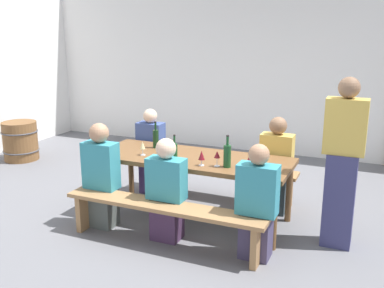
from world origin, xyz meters
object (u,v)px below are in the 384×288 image
(wine_bottle_0, at_px, (156,138))
(wine_glass_2, at_px, (202,156))
(seated_guest_near_0, at_px, (101,178))
(seated_guest_near_1, at_px, (167,192))
(bench_far, at_px, (214,171))
(wine_glass_0, at_px, (217,155))
(seated_guest_far_0, at_px, (151,153))
(bench_near, at_px, (163,212))
(standing_host, at_px, (342,167))
(wine_glass_1, at_px, (249,160))
(wine_barrel, at_px, (20,141))
(tasting_table, at_px, (192,163))
(seated_guest_far_1, at_px, (276,167))
(wine_bottle_2, at_px, (175,153))
(seated_guest_near_2, at_px, (257,205))
(wine_bottle_1, at_px, (227,155))
(wine_glass_3, at_px, (143,146))

(wine_bottle_0, bearing_deg, wine_glass_2, -29.88)
(seated_guest_near_0, bearing_deg, seated_guest_near_1, -90.00)
(bench_far, xyz_separation_m, wine_glass_0, (0.39, -0.96, 0.51))
(wine_bottle_0, height_order, seated_guest_far_0, seated_guest_far_0)
(wine_bottle_0, height_order, wine_glass_0, wine_bottle_0)
(bench_near, distance_m, bench_far, 1.46)
(bench_far, xyz_separation_m, standing_host, (1.62, -0.74, 0.48))
(wine_glass_1, height_order, wine_glass_2, wine_glass_1)
(wine_barrel, bearing_deg, wine_glass_0, -17.60)
(seated_guest_far_0, bearing_deg, tasting_table, 55.73)
(bench_near, bearing_deg, seated_guest_far_1, 57.45)
(bench_near, height_order, seated_guest_near_1, seated_guest_near_1)
(bench_near, relative_size, seated_guest_far_1, 1.83)
(bench_far, relative_size, wine_bottle_2, 6.75)
(seated_guest_near_0, bearing_deg, wine_bottle_2, -70.80)
(seated_guest_near_2, bearing_deg, standing_host, -50.15)
(bench_far, relative_size, seated_guest_near_0, 1.82)
(tasting_table, bearing_deg, wine_glass_2, -49.69)
(seated_guest_near_1, relative_size, standing_host, 0.64)
(wine_bottle_2, bearing_deg, tasting_table, 77.85)
(standing_host, height_order, wine_barrel, standing_host)
(wine_bottle_0, xyz_separation_m, seated_guest_far_0, (-0.29, 0.39, -0.33))
(seated_guest_near_2, distance_m, standing_host, 0.95)
(bench_near, bearing_deg, standing_host, 24.22)
(wine_bottle_2, bearing_deg, wine_glass_2, 8.98)
(bench_near, xyz_separation_m, seated_guest_near_0, (-0.84, 0.15, 0.21))
(seated_guest_near_2, distance_m, wine_barrel, 4.85)
(wine_bottle_0, xyz_separation_m, wine_barrel, (-3.08, 0.87, -0.54))
(bench_far, distance_m, wine_bottle_1, 1.18)
(wine_glass_0, xyz_separation_m, seated_guest_near_1, (-0.42, -0.36, -0.35))
(bench_near, xyz_separation_m, seated_guest_far_0, (-0.85, 1.31, 0.18))
(seated_guest_far_0, bearing_deg, seated_guest_far_1, 90.00)
(wine_glass_3, bearing_deg, seated_guest_far_0, 112.40)
(wine_bottle_2, xyz_separation_m, seated_guest_near_1, (0.03, -0.27, -0.35))
(seated_guest_far_1, bearing_deg, tasting_table, -55.25)
(wine_bottle_0, distance_m, seated_guest_near_0, 0.87)
(bench_far, xyz_separation_m, wine_barrel, (-3.64, 0.32, -0.03))
(wine_glass_1, bearing_deg, wine_glass_0, 178.62)
(wine_bottle_1, relative_size, wine_glass_2, 2.10)
(wine_glass_1, bearing_deg, bench_near, -145.99)
(bench_near, relative_size, wine_bottle_1, 6.26)
(seated_guest_near_1, bearing_deg, wine_bottle_0, 34.61)
(bench_far, xyz_separation_m, wine_glass_3, (-0.55, -0.89, 0.50))
(seated_guest_near_1, height_order, seated_guest_far_0, seated_guest_far_0)
(wine_bottle_2, height_order, standing_host, standing_host)
(tasting_table, relative_size, wine_glass_0, 13.35)
(bench_near, distance_m, wine_bottle_1, 0.89)
(seated_guest_near_2, xyz_separation_m, standing_host, (0.69, 0.58, 0.30))
(bench_far, relative_size, wine_glass_2, 13.18)
(bench_near, bearing_deg, wine_glass_0, 52.77)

